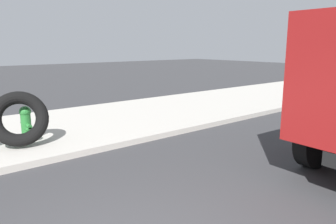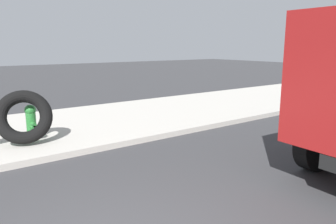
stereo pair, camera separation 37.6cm
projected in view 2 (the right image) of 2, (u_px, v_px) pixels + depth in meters
fire_hydrant at (31, 121)px, 8.04m from camera, size 0.27×0.61×0.86m
loose_tire at (24, 117)px, 7.60m from camera, size 1.46×1.10×1.30m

